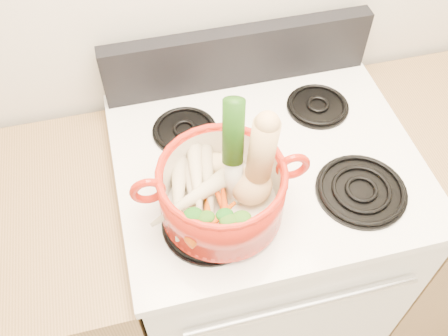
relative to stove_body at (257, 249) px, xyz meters
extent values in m
cube|color=white|center=(0.00, 0.00, 0.00)|extent=(0.76, 0.65, 0.92)
cube|color=white|center=(0.00, 0.00, 0.47)|extent=(0.78, 0.67, 0.03)
cube|color=black|center=(0.00, 0.30, 0.58)|extent=(0.76, 0.05, 0.18)
cylinder|color=silver|center=(0.00, -0.34, 0.32)|extent=(0.60, 0.02, 0.02)
cylinder|color=black|center=(-0.19, -0.16, 0.50)|extent=(0.22, 0.22, 0.02)
cylinder|color=black|center=(0.19, -0.16, 0.50)|extent=(0.22, 0.22, 0.02)
cylinder|color=black|center=(-0.19, 0.14, 0.50)|extent=(0.17, 0.17, 0.02)
cylinder|color=black|center=(0.19, 0.14, 0.50)|extent=(0.17, 0.17, 0.02)
cylinder|color=#AE1D0E|center=(-0.15, -0.14, 0.58)|extent=(0.29, 0.29, 0.14)
torus|color=#AE1D0E|center=(-0.31, -0.13, 0.63)|extent=(0.08, 0.02, 0.08)
torus|color=#AE1D0E|center=(0.01, -0.14, 0.63)|extent=(0.08, 0.02, 0.08)
cylinder|color=silver|center=(-0.12, -0.12, 0.68)|extent=(0.07, 0.10, 0.30)
ellipsoid|color=tan|center=(-0.15, -0.04, 0.56)|extent=(0.09, 0.08, 0.04)
cone|color=beige|center=(-0.22, -0.13, 0.56)|extent=(0.06, 0.21, 0.06)
cone|color=beige|center=(-0.25, -0.12, 0.57)|extent=(0.09, 0.21, 0.06)
cone|color=beige|center=(-0.18, -0.10, 0.57)|extent=(0.07, 0.20, 0.06)
cone|color=beige|center=(-0.23, -0.14, 0.58)|extent=(0.21, 0.11, 0.06)
cone|color=#F1E7C4|center=(-0.20, -0.10, 0.59)|extent=(0.07, 0.21, 0.06)
cone|color=#C95C0A|center=(-0.16, -0.17, 0.55)|extent=(0.06, 0.15, 0.04)
cone|color=#B74C09|center=(-0.20, -0.17, 0.56)|extent=(0.06, 0.14, 0.04)
cone|color=#D0430A|center=(-0.16, -0.19, 0.57)|extent=(0.06, 0.17, 0.05)
cone|color=#D74E0A|center=(-0.19, -0.21, 0.57)|extent=(0.14, 0.10, 0.04)
cone|color=#CA3F0A|center=(-0.16, -0.20, 0.58)|extent=(0.05, 0.15, 0.04)
camera|label=1|loc=(-0.31, -0.76, 1.49)|focal=40.00mm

